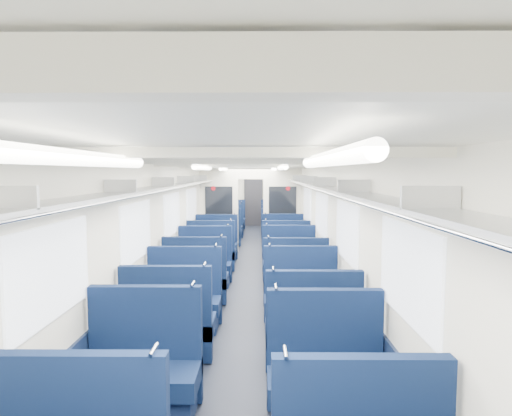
{
  "coord_description": "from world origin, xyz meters",
  "views": [
    {
      "loc": [
        0.23,
        -8.47,
        2.2
      ],
      "look_at": [
        0.15,
        3.41,
        1.2
      ],
      "focal_mm": 30.08,
      "sensor_mm": 36.0,
      "label": 1
    }
  ],
  "objects_px": {
    "seat_19": "(283,245)",
    "seat_25": "(276,224)",
    "seat_14": "(205,267)",
    "seat_24": "(229,225)",
    "seat_11": "(301,302)",
    "seat_16": "(212,254)",
    "seat_12": "(196,282)",
    "seat_6": "(143,374)",
    "seat_18": "(216,246)",
    "bulkhead": "(251,207)",
    "seat_26": "(231,221)",
    "seat_27": "(275,220)",
    "seat_7": "(326,380)",
    "seat_21": "(279,234)",
    "seat_9": "(312,336)",
    "seat_10": "(184,303)",
    "seat_23": "(278,229)",
    "seat_13": "(295,283)",
    "seat_8": "(169,328)",
    "seat_15": "(289,265)",
    "seat_17": "(286,254)",
    "seat_22": "(227,228)",
    "seat_20": "(223,234)",
    "end_door": "(253,201)"
  },
  "relations": [
    {
      "from": "seat_14",
      "to": "seat_24",
      "type": "height_order",
      "value": "same"
    },
    {
      "from": "seat_6",
      "to": "seat_19",
      "type": "distance_m",
      "value": 7.08
    },
    {
      "from": "seat_24",
      "to": "seat_25",
      "type": "xyz_separation_m",
      "value": [
        1.66,
        0.21,
        0.0
      ]
    },
    {
      "from": "seat_14",
      "to": "seat_18",
      "type": "relative_size",
      "value": 1.0
    },
    {
      "from": "seat_17",
      "to": "seat_8",
      "type": "bearing_deg",
      "value": -110.07
    },
    {
      "from": "seat_12",
      "to": "seat_19",
      "type": "xyz_separation_m",
      "value": [
        1.66,
        3.58,
        0.0
      ]
    },
    {
      "from": "seat_14",
      "to": "seat_16",
      "type": "bearing_deg",
      "value": 90.0
    },
    {
      "from": "seat_15",
      "to": "seat_19",
      "type": "distance_m",
      "value": 2.31
    },
    {
      "from": "seat_7",
      "to": "seat_21",
      "type": "xyz_separation_m",
      "value": [
        0.0,
        8.84,
        0.0
      ]
    },
    {
      "from": "seat_24",
      "to": "seat_7",
      "type": "bearing_deg",
      "value": -81.52
    },
    {
      "from": "seat_9",
      "to": "seat_18",
      "type": "height_order",
      "value": "same"
    },
    {
      "from": "seat_8",
      "to": "seat_15",
      "type": "height_order",
      "value": "same"
    },
    {
      "from": "seat_6",
      "to": "seat_17",
      "type": "xyz_separation_m",
      "value": [
        1.66,
        5.69,
        0.0
      ]
    },
    {
      "from": "seat_11",
      "to": "seat_25",
      "type": "height_order",
      "value": "same"
    },
    {
      "from": "seat_9",
      "to": "seat_13",
      "type": "relative_size",
      "value": 1.0
    },
    {
      "from": "seat_22",
      "to": "seat_25",
      "type": "bearing_deg",
      "value": 34.51
    },
    {
      "from": "seat_19",
      "to": "seat_27",
      "type": "height_order",
      "value": "same"
    },
    {
      "from": "seat_24",
      "to": "seat_9",
      "type": "bearing_deg",
      "value": -80.66
    },
    {
      "from": "bulkhead",
      "to": "seat_10",
      "type": "distance_m",
      "value": 6.01
    },
    {
      "from": "seat_11",
      "to": "seat_16",
      "type": "relative_size",
      "value": 1.0
    },
    {
      "from": "seat_10",
      "to": "seat_16",
      "type": "height_order",
      "value": "same"
    },
    {
      "from": "seat_19",
      "to": "seat_20",
      "type": "relative_size",
      "value": 1.0
    },
    {
      "from": "seat_11",
      "to": "seat_20",
      "type": "xyz_separation_m",
      "value": [
        -1.66,
        6.71,
        0.0
      ]
    },
    {
      "from": "seat_13",
      "to": "seat_26",
      "type": "height_order",
      "value": "same"
    },
    {
      "from": "seat_12",
      "to": "seat_27",
      "type": "bearing_deg",
      "value": 79.64
    },
    {
      "from": "seat_13",
      "to": "seat_25",
      "type": "bearing_deg",
      "value": 90.0
    },
    {
      "from": "seat_25",
      "to": "seat_22",
      "type": "bearing_deg",
      "value": -145.49
    },
    {
      "from": "seat_8",
      "to": "seat_15",
      "type": "distance_m",
      "value": 3.81
    },
    {
      "from": "seat_7",
      "to": "seat_8",
      "type": "distance_m",
      "value": 2.08
    },
    {
      "from": "seat_11",
      "to": "seat_23",
      "type": "relative_size",
      "value": 1.0
    },
    {
      "from": "seat_7",
      "to": "seat_19",
      "type": "height_order",
      "value": "same"
    },
    {
      "from": "seat_18",
      "to": "seat_27",
      "type": "distance_m",
      "value": 5.9
    },
    {
      "from": "seat_8",
      "to": "seat_27",
      "type": "relative_size",
      "value": 1.0
    },
    {
      "from": "seat_14",
      "to": "seat_7",
      "type": "bearing_deg",
      "value": -69.94
    },
    {
      "from": "seat_19",
      "to": "seat_25",
      "type": "height_order",
      "value": "same"
    },
    {
      "from": "seat_21",
      "to": "seat_26",
      "type": "xyz_separation_m",
      "value": [
        -1.66,
        3.59,
        0.0
      ]
    },
    {
      "from": "bulkhead",
      "to": "seat_26",
      "type": "distance_m",
      "value": 4.48
    },
    {
      "from": "seat_7",
      "to": "seat_11",
      "type": "relative_size",
      "value": 1.0
    },
    {
      "from": "seat_14",
      "to": "seat_11",
      "type": "bearing_deg",
      "value": -53.82
    },
    {
      "from": "seat_10",
      "to": "seat_17",
      "type": "distance_m",
      "value": 3.94
    },
    {
      "from": "seat_16",
      "to": "seat_23",
      "type": "distance_m",
      "value": 4.64
    },
    {
      "from": "seat_21",
      "to": "seat_22",
      "type": "xyz_separation_m",
      "value": [
        -1.66,
        1.36,
        0.0
      ]
    },
    {
      "from": "seat_7",
      "to": "seat_26",
      "type": "xyz_separation_m",
      "value": [
        -1.66,
        12.43,
        0.0
      ]
    },
    {
      "from": "seat_12",
      "to": "seat_13",
      "type": "bearing_deg",
      "value": -2.95
    },
    {
      "from": "seat_9",
      "to": "seat_20",
      "type": "xyz_separation_m",
      "value": [
        -1.66,
        7.95,
        0.0
      ]
    },
    {
      "from": "seat_23",
      "to": "seat_26",
      "type": "relative_size",
      "value": 1.0
    },
    {
      "from": "seat_11",
      "to": "seat_23",
      "type": "bearing_deg",
      "value": 90.0
    },
    {
      "from": "end_door",
      "to": "seat_14",
      "type": "distance_m",
      "value": 9.27
    },
    {
      "from": "seat_21",
      "to": "seat_6",
      "type": "bearing_deg",
      "value": -100.75
    },
    {
      "from": "seat_15",
      "to": "seat_16",
      "type": "distance_m",
      "value": 1.99
    }
  ]
}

